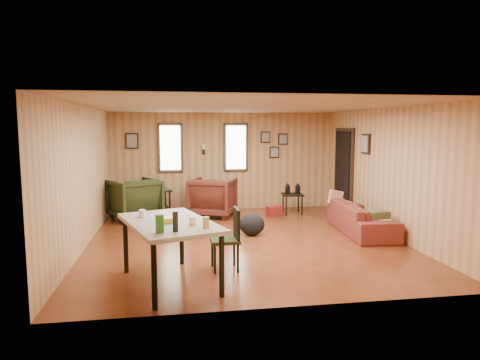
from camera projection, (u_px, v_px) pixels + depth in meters
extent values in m
cube|color=brown|center=(243.00, 240.00, 7.81)|extent=(5.50, 6.00, 0.02)
cube|color=#997C5B|center=(244.00, 106.00, 7.52)|extent=(5.50, 6.00, 0.02)
cube|color=tan|center=(224.00, 161.00, 10.62)|extent=(5.50, 0.02, 2.40)
cube|color=tan|center=(288.00, 204.00, 4.72)|extent=(5.50, 0.02, 2.40)
cube|color=tan|center=(83.00, 177.00, 7.24)|extent=(0.02, 6.00, 2.40)
cube|color=tan|center=(387.00, 172.00, 8.10)|extent=(0.02, 6.00, 2.40)
cube|color=black|center=(170.00, 148.00, 10.33)|extent=(0.60, 0.05, 1.20)
cube|color=#E0F2D1|center=(170.00, 148.00, 10.30)|extent=(0.48, 0.04, 1.06)
cube|color=black|center=(236.00, 147.00, 10.58)|extent=(0.60, 0.05, 1.20)
cube|color=#E0F2D1|center=(236.00, 147.00, 10.54)|extent=(0.48, 0.04, 1.06)
cube|color=black|center=(204.00, 152.00, 10.45)|extent=(0.07, 0.05, 0.12)
cylinder|color=silver|center=(204.00, 146.00, 10.38)|extent=(0.07, 0.07, 0.14)
cube|color=black|center=(344.00, 172.00, 10.03)|extent=(0.06, 1.00, 2.05)
cube|color=black|center=(342.00, 172.00, 10.02)|extent=(0.04, 0.82, 1.90)
cube|color=black|center=(265.00, 137.00, 10.67)|extent=(0.24, 0.04, 0.28)
cube|color=#9E998C|center=(266.00, 137.00, 10.64)|extent=(0.19, 0.02, 0.22)
cube|color=black|center=(283.00, 139.00, 10.75)|extent=(0.24, 0.04, 0.28)
cube|color=#9E998C|center=(283.00, 139.00, 10.72)|extent=(0.19, 0.02, 0.22)
cube|color=black|center=(274.00, 152.00, 10.75)|extent=(0.24, 0.04, 0.28)
cube|color=#9E998C|center=(274.00, 152.00, 10.72)|extent=(0.19, 0.02, 0.22)
cube|color=black|center=(132.00, 141.00, 10.17)|extent=(0.30, 0.04, 0.38)
cube|color=#9E998C|center=(132.00, 141.00, 10.14)|extent=(0.24, 0.02, 0.31)
cube|color=black|center=(366.00, 144.00, 8.86)|extent=(0.04, 0.34, 0.42)
cube|color=#9E998C|center=(365.00, 144.00, 8.86)|extent=(0.02, 0.27, 0.34)
imported|color=maroon|center=(362.00, 213.00, 8.25)|extent=(0.71, 2.01, 0.77)
imported|color=#4F2217|center=(213.00, 195.00, 9.83)|extent=(1.22, 1.18, 0.98)
imported|color=#273016|center=(134.00, 197.00, 9.52)|extent=(1.30, 1.28, 1.00)
cube|color=black|center=(156.00, 190.00, 9.76)|extent=(0.73, 0.69, 0.04)
cube|color=black|center=(156.00, 208.00, 9.81)|extent=(0.67, 0.63, 0.03)
cylinder|color=black|center=(147.00, 206.00, 9.49)|extent=(0.05, 0.05, 0.60)
cylinder|color=black|center=(170.00, 204.00, 9.69)|extent=(0.05, 0.05, 0.60)
cylinder|color=black|center=(143.00, 203.00, 9.90)|extent=(0.05, 0.05, 0.60)
cylinder|color=black|center=(165.00, 201.00, 10.10)|extent=(0.05, 0.05, 0.60)
cube|color=#3C3028|center=(150.00, 186.00, 9.69)|extent=(0.11, 0.05, 0.15)
cube|color=#3C3028|center=(161.00, 186.00, 9.79)|extent=(0.10, 0.05, 0.13)
cube|color=black|center=(293.00, 195.00, 10.08)|extent=(0.50, 0.50, 0.04)
cylinder|color=black|center=(286.00, 206.00, 9.90)|extent=(0.04, 0.04, 0.47)
cylinder|color=black|center=(302.00, 206.00, 9.94)|extent=(0.04, 0.04, 0.47)
cylinder|color=black|center=(283.00, 203.00, 10.27)|extent=(0.04, 0.04, 0.47)
cylinder|color=black|center=(298.00, 203.00, 10.31)|extent=(0.04, 0.04, 0.47)
cube|color=black|center=(288.00, 190.00, 10.05)|extent=(0.11, 0.11, 0.17)
cone|color=black|center=(288.00, 185.00, 10.04)|extent=(0.15, 0.15, 0.09)
cube|color=black|center=(298.00, 190.00, 10.08)|extent=(0.11, 0.11, 0.17)
cone|color=black|center=(298.00, 185.00, 10.06)|extent=(0.15, 0.15, 0.09)
cube|color=maroon|center=(274.00, 211.00, 9.87)|extent=(0.38, 0.32, 0.23)
ellipsoid|color=black|center=(252.00, 225.00, 8.09)|extent=(0.54, 0.45, 0.42)
cube|color=#47502D|center=(376.00, 214.00, 7.70)|extent=(0.42, 0.36, 0.13)
cube|color=red|center=(336.00, 197.00, 9.07)|extent=(0.35, 0.13, 0.34)
cube|color=gray|center=(342.00, 204.00, 8.86)|extent=(0.36, 0.29, 0.10)
cube|color=gray|center=(169.00, 223.00, 5.51)|extent=(1.45, 1.86, 0.05)
cylinder|color=black|center=(154.00, 276.00, 4.75)|extent=(0.08, 0.08, 0.78)
cylinder|color=black|center=(222.00, 265.00, 5.13)|extent=(0.08, 0.08, 0.78)
cylinder|color=black|center=(126.00, 245.00, 6.00)|extent=(0.08, 0.08, 0.78)
cylinder|color=black|center=(182.00, 238.00, 6.38)|extent=(0.08, 0.08, 0.78)
cylinder|color=white|center=(193.00, 221.00, 5.30)|extent=(0.11, 0.11, 0.10)
cylinder|color=white|center=(142.00, 213.00, 5.78)|extent=(0.11, 0.11, 0.10)
cube|color=#215E22|center=(160.00, 224.00, 4.91)|extent=(0.10, 0.10, 0.21)
cylinder|color=black|center=(175.00, 221.00, 4.95)|extent=(0.08, 0.08, 0.24)
cylinder|color=tan|center=(206.00, 222.00, 5.15)|extent=(0.10, 0.10, 0.13)
cylinder|color=white|center=(171.00, 218.00, 5.63)|extent=(0.28, 0.28, 0.02)
cube|color=yellow|center=(168.00, 221.00, 5.38)|extent=(0.21, 0.14, 0.07)
cube|color=#273016|center=(225.00, 240.00, 6.12)|extent=(0.41, 0.41, 0.05)
cube|color=black|center=(237.00, 223.00, 6.12)|extent=(0.05, 0.38, 0.44)
cylinder|color=black|center=(215.00, 259.00, 5.96)|extent=(0.04, 0.04, 0.42)
cylinder|color=black|center=(238.00, 258.00, 6.01)|extent=(0.04, 0.04, 0.42)
cylinder|color=black|center=(212.00, 252.00, 6.27)|extent=(0.04, 0.04, 0.42)
cylinder|color=black|center=(234.00, 251.00, 6.33)|extent=(0.04, 0.04, 0.42)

